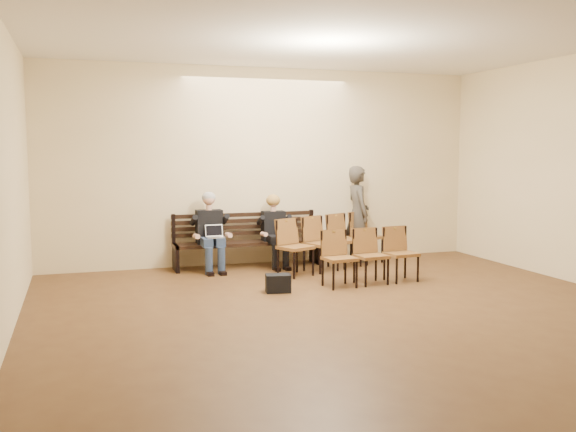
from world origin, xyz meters
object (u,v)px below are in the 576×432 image
at_px(passerby, 358,207).
at_px(chair_row_front, 333,242).
at_px(bag, 278,283).
at_px(chair_row_back, 371,256).
at_px(seated_woman, 275,234).
at_px(water_bottle, 287,236).
at_px(bench, 248,254).
at_px(laptop, 216,239).
at_px(seated_man, 210,232).

height_order(passerby, chair_row_front, passerby).
xyz_separation_m(bag, chair_row_back, (1.52, 0.10, 0.30)).
bearing_deg(seated_woman, water_bottle, -66.39).
xyz_separation_m(bench, seated_woman, (0.46, -0.12, 0.35)).
bearing_deg(water_bottle, bag, -112.39).
bearing_deg(laptop, passerby, 0.76).
relative_size(bench, seated_man, 1.99).
height_order(water_bottle, bag, water_bottle).
bearing_deg(seated_man, water_bottle, -13.11).
xyz_separation_m(bench, chair_row_front, (1.35, -0.65, 0.24)).
bearing_deg(bench, passerby, -1.47).
height_order(seated_woman, water_bottle, seated_woman).
bearing_deg(bag, bench, 87.47).
bearing_deg(bench, seated_man, -170.04).
bearing_deg(seated_woman, passerby, 2.36).
distance_m(seated_man, chair_row_back, 2.83).
xyz_separation_m(water_bottle, chair_row_front, (0.75, -0.23, -0.11)).
height_order(laptop, chair_row_front, chair_row_front).
height_order(seated_man, passerby, passerby).
bearing_deg(passerby, bag, 136.79).
bearing_deg(chair_row_back, water_bottle, 112.66).
height_order(seated_man, chair_row_front, seated_man).
xyz_separation_m(seated_woman, chair_row_front, (0.88, -0.53, -0.11)).
bearing_deg(bag, passerby, 43.10).
bearing_deg(seated_woman, bag, -105.82).
bearing_deg(passerby, seated_woman, 96.06).
bearing_deg(seated_woman, seated_man, 180.00).
height_order(seated_woman, chair_row_front, seated_woman).
relative_size(bag, passerby, 0.17).
height_order(bag, passerby, passerby).
relative_size(water_bottle, bag, 0.70).
bearing_deg(passerby, water_bottle, 107.48).
xyz_separation_m(bag, passerby, (2.17, 2.03, 0.88)).
relative_size(bench, bag, 7.39).
distance_m(bench, seated_man, 0.82).
bearing_deg(laptop, chair_row_front, -14.10).
height_order(water_bottle, chair_row_back, chair_row_back).
distance_m(bag, passerby, 3.10).
xyz_separation_m(bench, seated_man, (-0.68, -0.12, 0.43)).
relative_size(passerby, chair_row_back, 1.31).
bearing_deg(seated_man, laptop, -79.16).
xyz_separation_m(water_bottle, chair_row_back, (0.83, -1.57, -0.14)).
distance_m(bench, bag, 2.09).
distance_m(laptop, bag, 1.87).
height_order(laptop, chair_row_back, chair_row_back).
xyz_separation_m(laptop, chair_row_front, (1.99, -0.31, -0.09)).
bearing_deg(seated_woman, chair_row_front, -30.98).
height_order(bench, chair_row_front, chair_row_front).
height_order(seated_woman, passerby, passerby).
bearing_deg(chair_row_front, seated_woman, 124.43).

